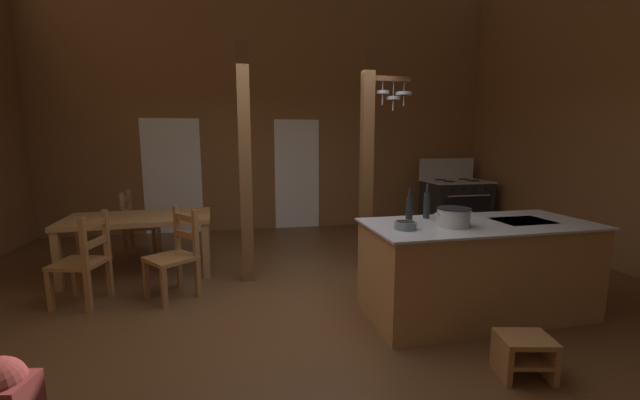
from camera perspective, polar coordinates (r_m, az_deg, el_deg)
The scene contains 17 objects.
ground_plane at distance 3.98m, azimuth -1.38°, elevation -16.77°, with size 8.98×8.27×0.10m, color brown.
wall_back at distance 7.39m, azimuth -6.79°, elevation 12.88°, with size 8.98×0.14×4.40m, color brown.
glazed_door_back_left at distance 7.40m, azimuth -20.94°, elevation 3.24°, with size 1.00×0.01×2.05m, color white.
glazed_panel_back_right at distance 7.37m, azimuth -3.40°, elevation 3.79°, with size 0.84×0.01×2.05m, color white.
kitchen_island at distance 4.05m, azimuth 22.11°, elevation -9.38°, with size 2.18×1.01×0.90m.
stove_range at distance 7.66m, azimuth 19.32°, elevation -0.60°, with size 1.16×0.85×1.32m.
support_post_with_pot_rack at distance 4.90m, azimuth 7.29°, elevation 6.54°, with size 0.65×0.21×2.75m.
support_post_center at distance 4.57m, azimuth -10.97°, elevation 4.95°, with size 0.14×0.14×2.75m.
step_stool at distance 3.29m, azimuth 27.93°, elevation -19.30°, with size 0.41×0.35×0.30m.
dining_table at distance 5.31m, azimuth -25.13°, elevation -3.09°, with size 1.76×1.02×0.74m.
ladderback_chair_near_window at distance 6.22m, azimuth -25.26°, elevation -3.33°, with size 0.45×0.45×0.95m.
ladderback_chair_by_post at distance 4.65m, azimuth -31.45°, elevation -7.71°, with size 0.53×0.53×0.95m.
ladderback_chair_at_table_end at distance 4.45m, azimuth -20.54°, elevation -7.64°, with size 0.62×0.62×0.95m.
stockpot_on_counter at distance 3.69m, azimuth 19.09°, elevation -2.38°, with size 0.37×0.30×0.17m.
mixing_bowl_on_counter at distance 3.46m, azimuth 12.47°, elevation -3.66°, with size 0.19×0.19×0.07m.
bottle_tall_on_counter at distance 3.66m, azimuth 13.04°, elevation -1.43°, with size 0.06×0.06×0.33m.
bottle_short_on_counter at distance 3.97m, azimuth 15.47°, elevation -0.67°, with size 0.06×0.06×0.35m.
Camera 1 is at (-0.63, -3.54, 1.67)m, focal length 21.69 mm.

